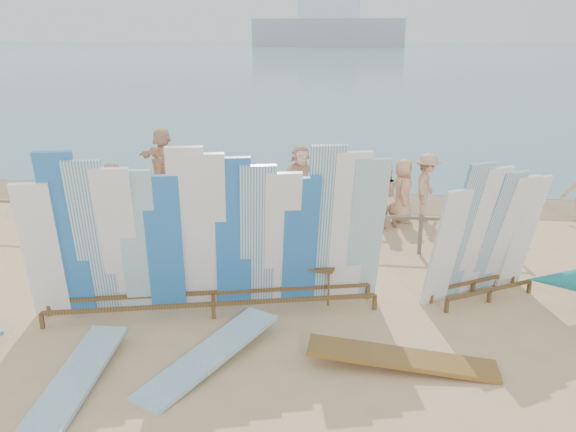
% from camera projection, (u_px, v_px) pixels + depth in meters
% --- Properties ---
extents(ground, '(160.00, 160.00, 0.00)m').
position_uv_depth(ground, '(202.00, 301.00, 10.89)').
color(ground, tan).
rests_on(ground, ground).
extents(ocean, '(320.00, 240.00, 0.02)m').
position_uv_depth(ocean, '(364.00, 53.00, 132.09)').
color(ocean, slate).
rests_on(ocean, ground).
extents(wet_sand_strip, '(40.00, 2.60, 0.01)m').
position_uv_depth(wet_sand_strip, '(270.00, 197.00, 17.71)').
color(wet_sand_strip, olive).
rests_on(wet_sand_strip, ground).
extents(distant_ship, '(45.00, 8.00, 14.00)m').
position_uv_depth(distant_ship, '(328.00, 28.00, 181.40)').
color(distant_ship, '#999EA3').
rests_on(distant_ship, ocean).
extents(fence, '(12.08, 0.08, 0.90)m').
position_uv_depth(fence, '(238.00, 218.00, 13.55)').
color(fence, '#726356').
rests_on(fence, ground).
extents(main_surfboard_rack, '(5.88, 2.25, 2.96)m').
position_uv_depth(main_surfboard_rack, '(211.00, 239.00, 10.05)').
color(main_surfboard_rack, brown).
rests_on(main_surfboard_rack, ground).
extents(side_surfboard_rack, '(2.21, 1.72, 2.60)m').
position_uv_depth(side_surfboard_rack, '(486.00, 237.00, 10.66)').
color(side_surfboard_rack, brown).
rests_on(side_surfboard_rack, ground).
extents(vendor_table, '(0.89, 0.69, 1.08)m').
position_uv_depth(vendor_table, '(313.00, 280.00, 10.89)').
color(vendor_table, brown).
rests_on(vendor_table, ground).
extents(flat_board_b, '(1.64, 2.68, 0.28)m').
position_uv_depth(flat_board_b, '(210.00, 363.00, 8.84)').
color(flat_board_b, '#7EB7CA').
rests_on(flat_board_b, ground).
extents(flat_board_a, '(0.72, 2.73, 0.23)m').
position_uv_depth(flat_board_a, '(76.00, 387.00, 8.25)').
color(flat_board_a, '#7EB7CA').
rests_on(flat_board_a, ground).
extents(flat_board_c, '(2.70, 0.57, 0.29)m').
position_uv_depth(flat_board_c, '(401.00, 367.00, 8.74)').
color(flat_board_c, brown).
rests_on(flat_board_c, ground).
extents(beach_chair_left, '(0.69, 0.71, 0.94)m').
position_uv_depth(beach_chair_left, '(285.00, 228.00, 14.00)').
color(beach_chair_left, red).
rests_on(beach_chair_left, ground).
extents(beach_chair_right, '(0.55, 0.57, 0.83)m').
position_uv_depth(beach_chair_right, '(304.00, 221.00, 14.64)').
color(beach_chair_right, red).
rests_on(beach_chair_right, ground).
extents(stroller, '(0.61, 0.77, 0.95)m').
position_uv_depth(stroller, '(333.00, 224.00, 13.98)').
color(stroller, red).
rests_on(stroller, ground).
extents(beachgoer_2, '(0.56, 0.88, 1.67)m').
position_uv_depth(beachgoer_2, '(115.00, 197.00, 14.48)').
color(beachgoer_2, beige).
rests_on(beachgoer_2, ground).
extents(beachgoer_8, '(0.85, 0.74, 1.59)m').
position_uv_depth(beachgoer_8, '(384.00, 196.00, 14.75)').
color(beachgoer_8, beige).
rests_on(beachgoer_8, ground).
extents(beachgoer_9, '(0.72, 1.19, 1.72)m').
position_uv_depth(beachgoer_9, '(427.00, 187.00, 15.30)').
color(beachgoer_9, tan).
rests_on(beachgoer_9, ground).
extents(beachgoer_0, '(0.81, 0.46, 1.58)m').
position_uv_depth(beachgoer_0, '(58.00, 187.00, 15.60)').
color(beachgoer_0, tan).
rests_on(beachgoer_0, ground).
extents(beachgoer_3, '(1.10, 1.07, 1.68)m').
position_uv_depth(beachgoer_3, '(201.00, 186.00, 15.48)').
color(beachgoer_3, tan).
rests_on(beachgoer_3, ground).
extents(beachgoer_6, '(0.43, 0.80, 1.60)m').
position_uv_depth(beachgoer_6, '(403.00, 191.00, 15.21)').
color(beachgoer_6, tan).
rests_on(beachgoer_6, ground).
extents(beachgoer_11, '(1.83, 0.86, 1.90)m').
position_uv_depth(beachgoer_11, '(163.00, 159.00, 18.16)').
color(beachgoer_11, beige).
rests_on(beachgoer_11, ground).
extents(beachgoer_5, '(1.64, 1.40, 1.77)m').
position_uv_depth(beachgoer_5, '(301.00, 178.00, 16.13)').
color(beachgoer_5, beige).
rests_on(beachgoer_5, ground).
extents(beachgoer_7, '(0.63, 0.64, 1.59)m').
position_uv_depth(beachgoer_7, '(383.00, 187.00, 15.54)').
color(beachgoer_7, '#8C6042').
rests_on(beachgoer_7, ground).
extents(beachgoer_1, '(0.43, 0.64, 1.62)m').
position_uv_depth(beachgoer_1, '(159.00, 175.00, 16.74)').
color(beachgoer_1, '#8C6042').
rests_on(beachgoer_1, ground).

